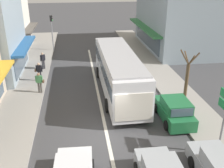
{
  "coord_description": "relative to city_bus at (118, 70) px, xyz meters",
  "views": [
    {
      "loc": [
        -1.5,
        -12.96,
        8.89
      ],
      "look_at": [
        0.96,
        4.55,
        1.2
      ],
      "focal_mm": 42.0,
      "sensor_mm": 36.0,
      "label": 1
    }
  ],
  "objects": [
    {
      "name": "lane_centre_line",
      "position": [
        -1.61,
        -1.6,
        -1.88
      ],
      "size": [
        0.2,
        28.0,
        0.01
      ],
      "primitive_type": "cube",
      "color": "silver",
      "rests_on": "ground"
    },
    {
      "name": "parked_hatchback_kerb_second",
      "position": [
        2.85,
        -4.67,
        -1.17
      ],
      "size": [
        1.85,
        3.72,
        1.54
      ],
      "color": "#1E6638",
      "rests_on": "ground"
    },
    {
      "name": "city_bus",
      "position": [
        0.0,
        0.0,
        0.0
      ],
      "size": [
        2.8,
        10.87,
        3.23
      ],
      "color": "silver",
      "rests_on": "ground"
    },
    {
      "name": "pedestrian_far_walker",
      "position": [
        -6.05,
        0.51,
        -0.81
      ],
      "size": [
        0.66,
        0.29,
        1.63
      ],
      "color": "#4C4742",
      "rests_on": "sidewalk_left"
    },
    {
      "name": "sidewalk_left",
      "position": [
        -8.41,
        0.4,
        -1.81
      ],
      "size": [
        5.2,
        44.0,
        0.14
      ],
      "primitive_type": "cube",
      "color": "gray",
      "rests_on": "ground"
    },
    {
      "name": "pedestrian_with_handbag_near",
      "position": [
        -6.35,
        2.95,
        -0.81
      ],
      "size": [
        0.66,
        0.35,
        1.63
      ],
      "color": "#333338",
      "rests_on": "sidewalk_left"
    },
    {
      "name": "kerb_right",
      "position": [
        4.59,
        0.4,
        -1.82
      ],
      "size": [
        2.8,
        44.0,
        0.12
      ],
      "primitive_type": "cube",
      "color": "gray",
      "rests_on": "ground"
    },
    {
      "name": "pedestrian_browsing_midblock",
      "position": [
        -6.33,
        5.94,
        -0.81
      ],
      "size": [
        0.45,
        0.41,
        1.63
      ],
      "color": "#333338",
      "rests_on": "sidewalk_left"
    },
    {
      "name": "ground_plane",
      "position": [
        -1.61,
        -5.6,
        -1.88
      ],
      "size": [
        140.0,
        140.0,
        0.0
      ],
      "primitive_type": "plane",
      "color": "#3F3F42"
    },
    {
      "name": "building_right_far",
      "position": [
        9.87,
        11.89,
        2.44
      ],
      "size": [
        9.87,
        12.56,
        8.65
      ],
      "color": "#84939E",
      "rests_on": "ground"
    },
    {
      "name": "street_tree_right",
      "position": [
        4.57,
        -2.25,
        -0.03
      ],
      "size": [
        1.47,
        1.66,
        3.99
      ],
      "color": "brown",
      "rests_on": "ground"
    },
    {
      "name": "traffic_light_downstreet",
      "position": [
        -5.79,
        12.57,
        0.97
      ],
      "size": [
        0.32,
        0.24,
        4.2
      ],
      "color": "gray",
      "rests_on": "ground"
    }
  ]
}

